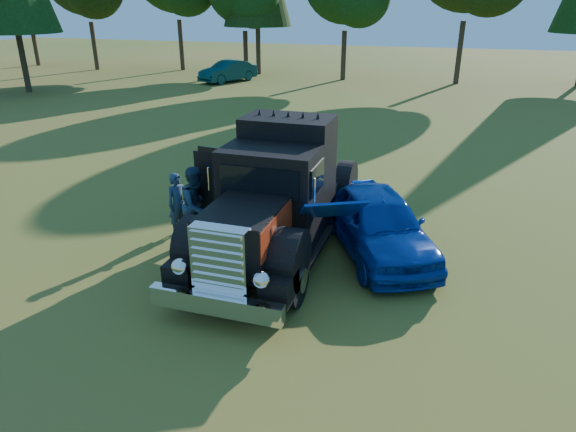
{
  "coord_description": "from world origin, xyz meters",
  "views": [
    {
      "loc": [
        3.93,
        -8.76,
        5.47
      ],
      "look_at": [
        0.9,
        0.76,
        1.25
      ],
      "focal_mm": 32.0,
      "sensor_mm": 36.0,
      "label": 1
    }
  ],
  "objects_px": {
    "diamond_t_truck": "(276,200)",
    "distant_teal_car": "(228,71)",
    "spectator_near": "(178,204)",
    "spectator_far": "(197,205)",
    "hotrod_coupe": "(378,223)"
  },
  "relations": [
    {
      "from": "hotrod_coupe",
      "to": "spectator_far",
      "type": "distance_m",
      "value": 4.27
    },
    {
      "from": "hotrod_coupe",
      "to": "spectator_near",
      "type": "distance_m",
      "value": 4.91
    },
    {
      "from": "spectator_near",
      "to": "spectator_far",
      "type": "xyz_separation_m",
      "value": [
        0.69,
        -0.32,
        0.16
      ]
    },
    {
      "from": "diamond_t_truck",
      "to": "spectator_far",
      "type": "distance_m",
      "value": 1.98
    },
    {
      "from": "spectator_far",
      "to": "distant_teal_car",
      "type": "bearing_deg",
      "value": 41.36
    },
    {
      "from": "hotrod_coupe",
      "to": "distant_teal_car",
      "type": "height_order",
      "value": "hotrod_coupe"
    },
    {
      "from": "diamond_t_truck",
      "to": "hotrod_coupe",
      "type": "relative_size",
      "value": 1.53
    },
    {
      "from": "diamond_t_truck",
      "to": "spectator_far",
      "type": "bearing_deg",
      "value": -176.74
    },
    {
      "from": "spectator_near",
      "to": "distant_teal_car",
      "type": "xyz_separation_m",
      "value": [
        -9.37,
        24.26,
        -0.06
      ]
    },
    {
      "from": "diamond_t_truck",
      "to": "hotrod_coupe",
      "type": "distance_m",
      "value": 2.4
    },
    {
      "from": "diamond_t_truck",
      "to": "distant_teal_car",
      "type": "xyz_separation_m",
      "value": [
        -12.02,
        24.47,
        -0.55
      ]
    },
    {
      "from": "diamond_t_truck",
      "to": "distant_teal_car",
      "type": "height_order",
      "value": "diamond_t_truck"
    },
    {
      "from": "spectator_far",
      "to": "distant_teal_car",
      "type": "relative_size",
      "value": 0.43
    },
    {
      "from": "diamond_t_truck",
      "to": "spectator_far",
      "type": "height_order",
      "value": "diamond_t_truck"
    },
    {
      "from": "spectator_far",
      "to": "spectator_near",
      "type": "bearing_deg",
      "value": 84.6
    }
  ]
}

